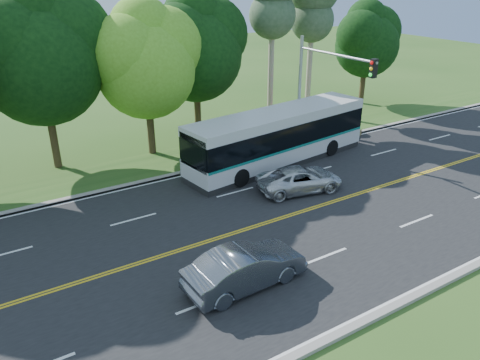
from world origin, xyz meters
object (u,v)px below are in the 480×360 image
sedan (245,268)px  suv (300,179)px  traffic_signal (321,81)px  transit_bus (278,138)px

sedan → suv: size_ratio=1.03×
traffic_signal → suv: bearing=-139.3°
transit_bus → sedan: transit_bus is taller
transit_bus → suv: size_ratio=2.74×
transit_bus → traffic_signal: bearing=-12.7°
transit_bus → sedan: 12.13m
traffic_signal → sedan: size_ratio=1.52×
traffic_signal → transit_bus: traffic_signal is taller
transit_bus → suv: 4.04m
transit_bus → sedan: size_ratio=2.67×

